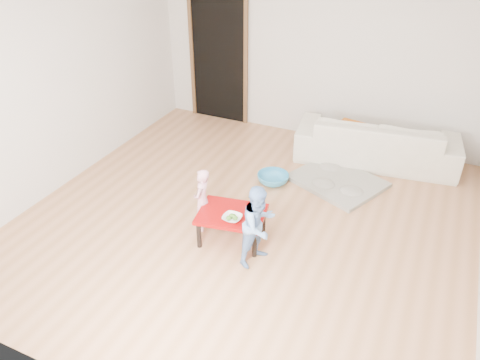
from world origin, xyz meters
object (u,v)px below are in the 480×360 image
Objects in this scene: bowl at (232,218)px; child_pink at (202,200)px; sofa at (377,140)px; child_blue at (259,225)px; basin at (273,179)px; red_table at (232,226)px.

child_pink reaches higher than bowl.
sofa reaches higher than bowl.
bowl is 0.35m from child_blue.
sofa is 2.47× the size of child_blue.
bowl reaches higher than basin.
sofa reaches higher than basin.
bowl is 0.47m from child_pink.
basin is (-0.41, 1.47, -0.38)m from child_blue.
child_blue is 1.58m from basin.
sofa is at bearing 68.49° from bowl.
sofa is 2.82m from child_pink.
child_pink is (-0.38, 0.05, 0.20)m from red_table.
red_table is 1.29m from basin.
bowl is 1.43m from basin.
sofa is 5.29× the size of basin.
red_table is 0.24m from bowl.
red_table is at bearing 83.62° from child_blue.
red_table is 0.51m from child_blue.
basin is (0.37, 1.24, -0.31)m from child_pink.
child_pink reaches higher than basin.
red_table is at bearing 117.41° from bowl.
child_blue reaches higher than red_table.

